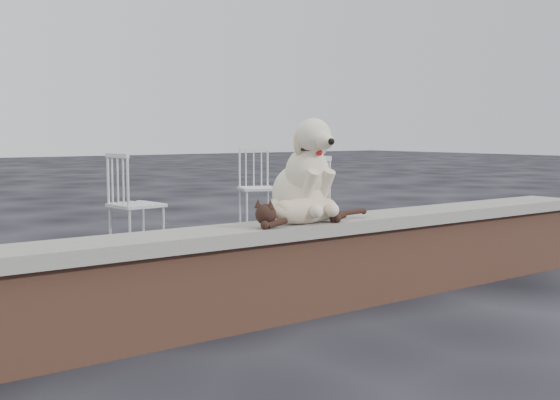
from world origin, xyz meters
TOP-DOWN VIEW (x-y plane):
  - ground at (0.00, 0.00)m, footprint 60.00×60.00m
  - brick_wall at (0.00, 0.00)m, footprint 6.00×0.30m
  - capstone at (0.00, 0.00)m, footprint 6.20×0.40m
  - dog at (0.40, 0.06)m, footprint 0.44×0.57m
  - cat at (0.32, -0.09)m, footprint 1.06×0.28m
  - chair_d at (2.51, 3.59)m, footprint 0.72×0.72m
  - chair_c at (1.22, 1.14)m, footprint 0.63×0.63m
  - chair_e at (0.49, 2.67)m, footprint 0.62×0.62m

SIDE VIEW (x-z plane):
  - ground at x=0.00m, z-range 0.00..0.00m
  - brick_wall at x=0.00m, z-range 0.00..0.50m
  - chair_d at x=2.51m, z-range 0.00..0.94m
  - chair_c at x=1.22m, z-range 0.00..0.94m
  - chair_e at x=0.49m, z-range 0.00..0.94m
  - capstone at x=0.00m, z-range 0.50..0.58m
  - cat at x=0.32m, z-range 0.58..0.76m
  - dog at x=0.40m, z-range 0.58..1.23m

